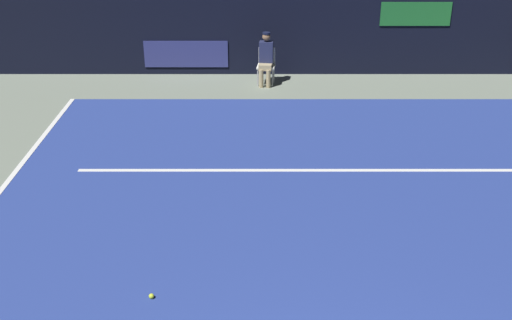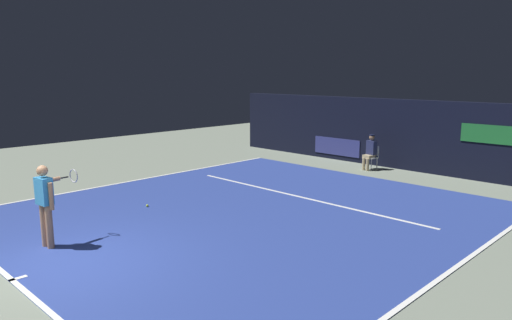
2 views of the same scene
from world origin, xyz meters
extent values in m
plane|color=gray|center=(0.00, 4.86, 0.00)|extent=(31.72, 31.72, 0.00)
cube|color=navy|center=(0.00, 4.86, 0.01)|extent=(10.66, 11.71, 0.01)
cube|color=white|center=(0.00, 6.91, 0.01)|extent=(8.31, 0.10, 0.01)
cube|color=black|center=(0.00, 12.85, 1.30)|extent=(15.78, 0.30, 2.60)
cube|color=navy|center=(-2.76, 12.69, 0.55)|extent=(2.20, 0.04, 0.70)
cube|color=#1E6B2D|center=(3.16, 12.69, 1.60)|extent=(1.80, 0.04, 0.60)
cube|color=white|center=(-0.67, 11.86, 0.46)|extent=(0.48, 0.45, 0.04)
cube|color=white|center=(-0.65, 12.06, 0.69)|extent=(0.42, 0.08, 0.42)
cylinder|color=#B2B2B7|center=(-0.88, 11.72, 0.23)|extent=(0.03, 0.03, 0.46)
cylinder|color=#B2B2B7|center=(-0.51, 11.67, 0.23)|extent=(0.03, 0.03, 0.46)
cylinder|color=#B2B2B7|center=(-0.84, 12.05, 0.23)|extent=(0.03, 0.03, 0.46)
cylinder|color=#B2B2B7|center=(-0.47, 12.01, 0.23)|extent=(0.03, 0.03, 0.46)
cube|color=tan|center=(-0.68, 11.78, 0.50)|extent=(0.37, 0.44, 0.14)
cylinder|color=tan|center=(-0.79, 11.62, 0.23)|extent=(0.11, 0.11, 0.46)
cylinder|color=tan|center=(-0.62, 11.59, 0.23)|extent=(0.11, 0.11, 0.46)
cube|color=#23284C|center=(-0.67, 11.90, 0.83)|extent=(0.36, 0.26, 0.52)
sphere|color=#8C6647|center=(-0.67, 11.90, 1.21)|extent=(0.20, 0.20, 0.20)
cylinder|color=#141933|center=(-0.67, 11.90, 1.30)|extent=(0.19, 0.19, 0.04)
sphere|color=#CCE033|center=(-2.26, 3.23, 0.05)|extent=(0.07, 0.07, 0.07)
camera|label=1|loc=(-0.92, -3.16, 5.01)|focal=43.43mm
camera|label=2|loc=(8.40, -3.45, 3.55)|focal=33.11mm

